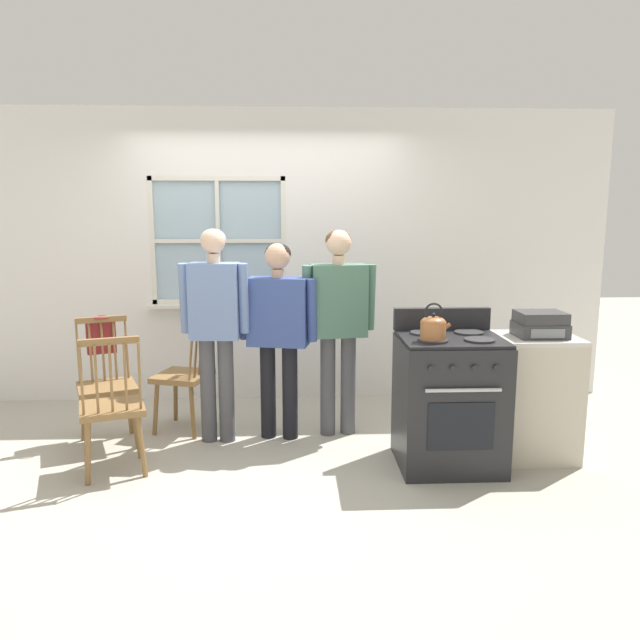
{
  "coord_description": "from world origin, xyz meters",
  "views": [
    {
      "loc": [
        0.22,
        -4.46,
        1.79
      ],
      "look_at": [
        0.42,
        0.0,
        1.0
      ],
      "focal_mm": 35.0,
      "sensor_mm": 36.0,
      "label": 1
    }
  ],
  "objects_px": {
    "person_adult_right": "(338,313)",
    "handbag": "(101,336)",
    "person_teen_center": "(278,322)",
    "person_elderly_left": "(215,317)",
    "stereo": "(540,324)",
    "chair_center_cluster": "(112,409)",
    "kettle": "(433,327)",
    "potted_plant": "(227,295)",
    "stove": "(449,400)",
    "chair_by_window": "(107,387)",
    "side_counter": "(534,396)",
    "chair_near_wall": "(185,376)"
  },
  "relations": [
    {
      "from": "kettle",
      "to": "handbag",
      "type": "distance_m",
      "value": 2.6
    },
    {
      "from": "person_teen_center",
      "to": "stereo",
      "type": "bearing_deg",
      "value": -2.38
    },
    {
      "from": "chair_center_cluster",
      "to": "person_elderly_left",
      "type": "height_order",
      "value": "person_elderly_left"
    },
    {
      "from": "person_teen_center",
      "to": "side_counter",
      "type": "relative_size",
      "value": 1.71
    },
    {
      "from": "chair_center_cluster",
      "to": "potted_plant",
      "type": "bearing_deg",
      "value": -129.28
    },
    {
      "from": "potted_plant",
      "to": "side_counter",
      "type": "relative_size",
      "value": 0.36
    },
    {
      "from": "person_adult_right",
      "to": "stove",
      "type": "xyz_separation_m",
      "value": [
        0.73,
        -0.65,
        -0.52
      ]
    },
    {
      "from": "stereo",
      "to": "potted_plant",
      "type": "bearing_deg",
      "value": 147.69
    },
    {
      "from": "chair_center_cluster",
      "to": "person_adult_right",
      "type": "xyz_separation_m",
      "value": [
        1.59,
        0.69,
        0.54
      ]
    },
    {
      "from": "person_elderly_left",
      "to": "stereo",
      "type": "relative_size",
      "value": 4.86
    },
    {
      "from": "chair_center_cluster",
      "to": "kettle",
      "type": "relative_size",
      "value": 3.96
    },
    {
      "from": "person_teen_center",
      "to": "chair_center_cluster",
      "type": "bearing_deg",
      "value": -139.0
    },
    {
      "from": "stove",
      "to": "handbag",
      "type": "distance_m",
      "value": 2.73
    },
    {
      "from": "kettle",
      "to": "stereo",
      "type": "distance_m",
      "value": 0.86
    },
    {
      "from": "stereo",
      "to": "chair_center_cluster",
      "type": "bearing_deg",
      "value": -177.25
    },
    {
      "from": "person_adult_right",
      "to": "person_teen_center",
      "type": "bearing_deg",
      "value": 179.37
    },
    {
      "from": "potted_plant",
      "to": "stereo",
      "type": "bearing_deg",
      "value": -32.31
    },
    {
      "from": "person_teen_center",
      "to": "kettle",
      "type": "xyz_separation_m",
      "value": [
        1.05,
        -0.72,
        0.09
      ]
    },
    {
      "from": "person_teen_center",
      "to": "handbag",
      "type": "height_order",
      "value": "person_teen_center"
    },
    {
      "from": "potted_plant",
      "to": "side_counter",
      "type": "bearing_deg",
      "value": -31.95
    },
    {
      "from": "chair_by_window",
      "to": "person_adult_right",
      "type": "relative_size",
      "value": 0.6
    },
    {
      "from": "person_teen_center",
      "to": "stereo",
      "type": "height_order",
      "value": "person_teen_center"
    },
    {
      "from": "chair_center_cluster",
      "to": "person_elderly_left",
      "type": "xyz_separation_m",
      "value": [
        0.64,
        0.57,
        0.53
      ]
    },
    {
      "from": "potted_plant",
      "to": "chair_by_window",
      "type": "bearing_deg",
      "value": -126.98
    },
    {
      "from": "person_adult_right",
      "to": "potted_plant",
      "type": "height_order",
      "value": "person_adult_right"
    },
    {
      "from": "chair_center_cluster",
      "to": "stereo",
      "type": "xyz_separation_m",
      "value": [
        2.99,
        0.14,
        0.54
      ]
    },
    {
      "from": "person_adult_right",
      "to": "handbag",
      "type": "bearing_deg",
      "value": 169.22
    },
    {
      "from": "chair_by_window",
      "to": "person_adult_right",
      "type": "xyz_separation_m",
      "value": [
        1.79,
        0.14,
        0.54
      ]
    },
    {
      "from": "side_counter",
      "to": "person_teen_center",
      "type": "bearing_deg",
      "value": 166.23
    },
    {
      "from": "potted_plant",
      "to": "chair_center_cluster",
      "type": "bearing_deg",
      "value": -110.95
    },
    {
      "from": "chair_by_window",
      "to": "kettle",
      "type": "xyz_separation_m",
      "value": [
        2.36,
        -0.65,
        0.57
      ]
    },
    {
      "from": "person_teen_center",
      "to": "side_counter",
      "type": "bearing_deg",
      "value": -1.78
    },
    {
      "from": "chair_near_wall",
      "to": "person_elderly_left",
      "type": "relative_size",
      "value": 0.59
    },
    {
      "from": "chair_near_wall",
      "to": "handbag",
      "type": "relative_size",
      "value": 3.19
    },
    {
      "from": "chair_by_window",
      "to": "chair_center_cluster",
      "type": "relative_size",
      "value": 1.0
    },
    {
      "from": "potted_plant",
      "to": "side_counter",
      "type": "xyz_separation_m",
      "value": [
        2.36,
        -1.47,
        -0.56
      ]
    },
    {
      "from": "person_teen_center",
      "to": "kettle",
      "type": "height_order",
      "value": "person_teen_center"
    },
    {
      "from": "person_adult_right",
      "to": "stereo",
      "type": "relative_size",
      "value": 4.82
    },
    {
      "from": "chair_center_cluster",
      "to": "side_counter",
      "type": "xyz_separation_m",
      "value": [
        2.99,
        0.16,
        -0.0
      ]
    },
    {
      "from": "chair_center_cluster",
      "to": "potted_plant",
      "type": "relative_size",
      "value": 3.05
    },
    {
      "from": "side_counter",
      "to": "stereo",
      "type": "xyz_separation_m",
      "value": [
        0.0,
        -0.02,
        0.54
      ]
    },
    {
      "from": "chair_center_cluster",
      "to": "handbag",
      "type": "distance_m",
      "value": 0.89
    },
    {
      "from": "stove",
      "to": "handbag",
      "type": "height_order",
      "value": "stove"
    },
    {
      "from": "kettle",
      "to": "side_counter",
      "type": "height_order",
      "value": "kettle"
    },
    {
      "from": "person_teen_center",
      "to": "potted_plant",
      "type": "xyz_separation_m",
      "value": [
        -0.49,
        1.02,
        0.07
      ]
    },
    {
      "from": "kettle",
      "to": "person_elderly_left",
      "type": "bearing_deg",
      "value": 156.31
    },
    {
      "from": "handbag",
      "to": "potted_plant",
      "type": "bearing_deg",
      "value": 43.88
    },
    {
      "from": "person_teen_center",
      "to": "potted_plant",
      "type": "relative_size",
      "value": 4.8
    },
    {
      "from": "stove",
      "to": "side_counter",
      "type": "distance_m",
      "value": 0.68
    },
    {
      "from": "person_elderly_left",
      "to": "potted_plant",
      "type": "bearing_deg",
      "value": 94.39
    }
  ]
}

